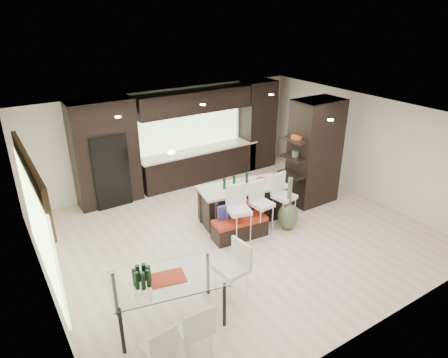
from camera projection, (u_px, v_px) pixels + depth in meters
ground at (238, 234)px, 9.06m from camera, size 8.00×8.00×0.00m
back_wall at (168, 137)px, 11.21m from camera, size 8.00×0.02×2.70m
left_wall at (39, 233)px, 6.54m from camera, size 0.02×7.00×2.70m
right_wall at (364, 147)px, 10.49m from camera, size 0.02×7.00×2.70m
ceiling at (240, 118)px, 7.97m from camera, size 8.00×7.00×0.02m
window_left at (39, 227)px, 6.72m from camera, size 0.04×3.20×1.90m
window_back at (188, 128)px, 11.40m from camera, size 3.40×0.04×1.20m
stone_accent at (31, 178)px, 6.37m from camera, size 0.08×3.00×0.80m
ceiling_spots at (233, 117)px, 8.17m from camera, size 4.00×3.00×0.02m
back_cabinetry at (190, 137)px, 11.20m from camera, size 6.80×0.68×2.70m
refrigerator at (108, 169)px, 10.14m from camera, size 0.90×0.68×1.90m
partition_column at (315, 152)px, 10.11m from camera, size 1.20×0.80×2.70m
kitchen_island at (242, 202)px, 9.57m from camera, size 2.19×1.24×0.86m
stool_left at (239, 220)px, 8.63m from camera, size 0.56×0.56×1.03m
stool_mid at (262, 213)px, 8.96m from camera, size 0.46×0.46×0.98m
stool_right at (284, 205)px, 9.26m from camera, size 0.52×0.52×1.01m
bench at (240, 228)px, 8.86m from camera, size 1.27×0.60×0.47m
floor_vase at (289, 204)px, 9.04m from camera, size 0.52×0.52×1.29m
dining_table at (169, 300)px, 6.44m from camera, size 1.93×1.34×0.85m
chair_near at (193, 330)px, 5.80m from camera, size 0.50×0.50×0.91m
chair_far at (158, 348)px, 5.58m from camera, size 0.47×0.47×0.79m
chair_end at (232, 272)px, 7.02m from camera, size 0.56×0.56×0.94m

